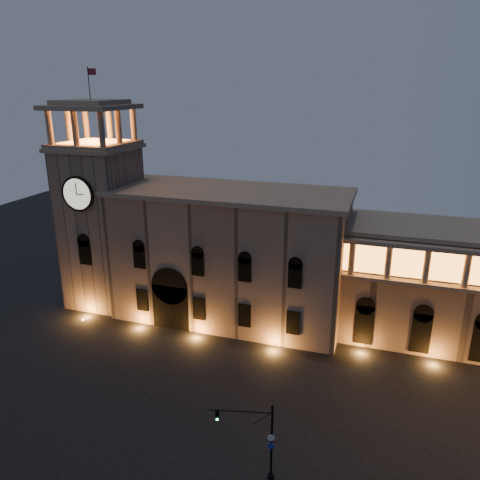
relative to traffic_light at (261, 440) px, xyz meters
The scene contains 4 objects.
ground 10.98m from the traffic_light, 157.44° to the left, with size 160.00×160.00×0.00m, color black.
government_building 28.84m from the traffic_light, 114.17° to the left, with size 30.80×12.80×17.60m.
clock_tower 40.03m from the traffic_light, 140.30° to the left, with size 9.80×9.80×32.40m.
traffic_light is the anchor object (origin of this frame).
Camera 1 is at (17.18, -32.91, 30.24)m, focal length 35.00 mm.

